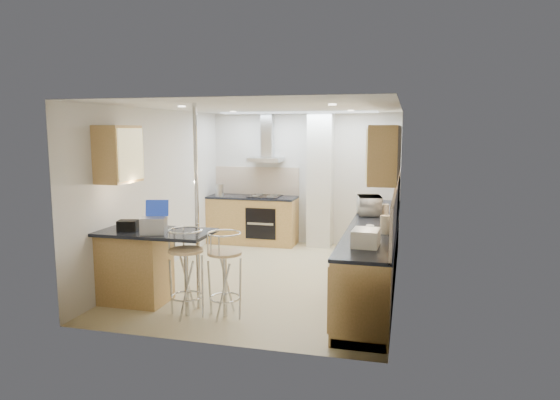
% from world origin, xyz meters
% --- Properties ---
extents(ground, '(4.80, 4.80, 0.00)m').
position_xyz_m(ground, '(0.00, 0.00, 0.00)').
color(ground, '#CBBA87').
rests_on(ground, ground).
extents(room_shell, '(3.64, 4.84, 2.51)m').
position_xyz_m(room_shell, '(0.32, 0.38, 1.54)').
color(room_shell, silver).
rests_on(room_shell, ground).
extents(right_counter, '(0.63, 4.40, 0.92)m').
position_xyz_m(right_counter, '(1.50, 0.00, 0.46)').
color(right_counter, '#A98543').
rests_on(right_counter, ground).
extents(back_counter, '(1.70, 0.63, 0.92)m').
position_xyz_m(back_counter, '(-0.95, 2.10, 0.46)').
color(back_counter, '#A98543').
rests_on(back_counter, ground).
extents(peninsula, '(1.47, 0.72, 0.94)m').
position_xyz_m(peninsula, '(-1.12, -1.45, 0.48)').
color(peninsula, '#A98543').
rests_on(peninsula, ground).
extents(microwave, '(0.43, 0.56, 0.28)m').
position_xyz_m(microwave, '(1.38, 0.55, 1.06)').
color(microwave, white).
rests_on(microwave, right_counter).
extents(laptop, '(0.34, 0.29, 0.20)m').
position_xyz_m(laptop, '(-1.03, -1.61, 1.04)').
color(laptop, '#9A9CA2').
rests_on(laptop, peninsula).
extents(bag, '(0.27, 0.23, 0.13)m').
position_xyz_m(bag, '(-1.43, -1.52, 1.00)').
color(bag, black).
rests_on(bag, peninsula).
extents(bar_stool_near, '(0.56, 0.56, 1.05)m').
position_xyz_m(bar_stool_near, '(-0.56, -1.73, 0.53)').
color(bar_stool_near, tan).
rests_on(bar_stool_near, ground).
extents(bar_stool_end, '(0.58, 0.58, 1.03)m').
position_xyz_m(bar_stool_end, '(-0.11, -1.65, 0.51)').
color(bar_stool_end, tan).
rests_on(bar_stool_end, ground).
extents(jar_a, '(0.16, 0.16, 0.17)m').
position_xyz_m(jar_a, '(1.61, 0.52, 1.00)').
color(jar_a, silver).
rests_on(jar_a, right_counter).
extents(jar_b, '(0.14, 0.14, 0.14)m').
position_xyz_m(jar_b, '(1.53, 0.56, 0.99)').
color(jar_b, silver).
rests_on(jar_b, right_counter).
extents(jar_c, '(0.18, 0.18, 0.22)m').
position_xyz_m(jar_c, '(1.68, -0.80, 1.03)').
color(jar_c, '#B8AF93').
rests_on(jar_c, right_counter).
extents(jar_d, '(0.12, 0.12, 0.13)m').
position_xyz_m(jar_d, '(1.50, -0.97, 0.98)').
color(jar_d, white).
rests_on(jar_d, right_counter).
extents(bread_bin, '(0.30, 0.37, 0.19)m').
position_xyz_m(bread_bin, '(1.50, -1.54, 1.01)').
color(bread_bin, silver).
rests_on(bread_bin, right_counter).
extents(kettle, '(0.16, 0.16, 0.23)m').
position_xyz_m(kettle, '(-1.57, 1.97, 1.04)').
color(kettle, '#B6B9BB').
rests_on(kettle, back_counter).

